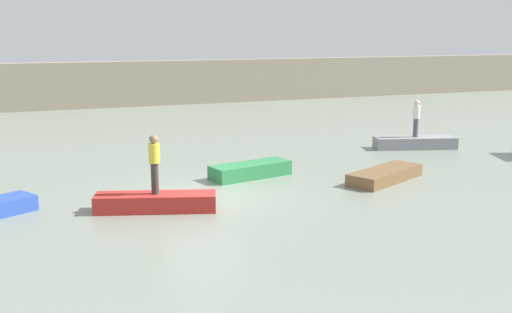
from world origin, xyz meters
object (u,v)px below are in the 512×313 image
Objects in this scene: rowboat_green at (250,170)px; person_yellow_shirt at (154,161)px; rowboat_brown at (385,175)px; rowboat_grey at (415,143)px; person_white_shirt at (416,116)px; rowboat_red at (156,202)px.

person_yellow_shirt is (-4.14, -2.92, 1.24)m from rowboat_green.
rowboat_brown is 8.48m from person_yellow_shirt.
person_yellow_shirt reaches higher than rowboat_grey.
rowboat_grey is at bearing 19.36° from rowboat_brown.
rowboat_green is 1.80× the size of person_white_shirt.
rowboat_grey is 1.20m from person_white_shirt.
rowboat_grey is at bearing 0.00° from person_white_shirt.
rowboat_red is at bearing 158.44° from rowboat_brown.
person_white_shirt is at bearing 3.07° from rowboat_green.
rowboat_red is 5.07m from rowboat_green.
person_yellow_shirt is at bearing 0.00° from rowboat_red.
rowboat_red is at bearing -157.20° from rowboat_green.
rowboat_grey is 14.22m from person_yellow_shirt.
person_yellow_shirt reaches higher than rowboat_green.
rowboat_grey is (13.10, 5.40, 0.01)m from rowboat_red.
rowboat_brown is at bearing 4.29° from person_yellow_shirt.
rowboat_brown is (4.22, -2.30, -0.05)m from rowboat_green.
rowboat_red reaches higher than rowboat_brown.
person_white_shirt is at bearing 0.00° from rowboat_grey.
rowboat_red is 8.38m from rowboat_brown.
rowboat_brown is 6.73m from rowboat_grey.
rowboat_grey reaches higher than rowboat_red.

